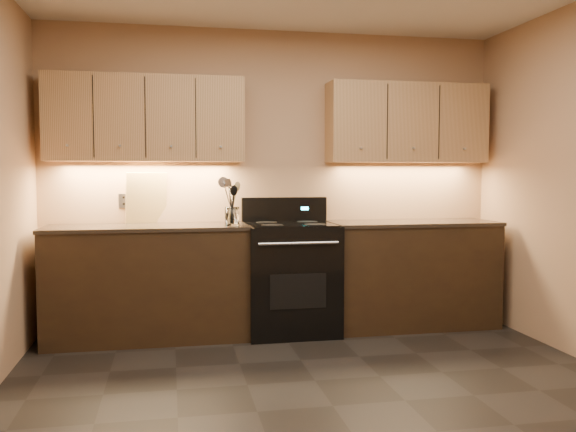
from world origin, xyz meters
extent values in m
plane|color=black|center=(0.00, 0.00, 0.00)|extent=(4.00, 4.00, 0.00)
cube|color=tan|center=(0.00, 2.00, 1.30)|extent=(4.00, 0.04, 2.60)
cube|color=black|center=(-1.10, 1.70, 0.45)|extent=(1.60, 0.60, 0.90)
cube|color=#392D24|center=(-1.10, 1.70, 0.92)|extent=(1.62, 0.62, 0.03)
cube|color=black|center=(1.18, 1.70, 0.45)|extent=(1.44, 0.60, 0.90)
cube|color=#392D24|center=(1.18, 1.70, 0.92)|extent=(1.46, 0.62, 0.03)
cube|color=black|center=(0.08, 1.68, 0.46)|extent=(0.76, 0.65, 0.92)
cube|color=black|center=(0.08, 1.68, 0.93)|extent=(0.70, 0.60, 0.01)
cube|color=black|center=(0.08, 1.96, 1.03)|extent=(0.76, 0.07, 0.22)
cube|color=#19E5F2|center=(0.26, 1.92, 1.04)|extent=(0.06, 0.00, 0.03)
cylinder|color=silver|center=(0.08, 1.34, 0.80)|extent=(0.65, 0.02, 0.02)
cube|color=black|center=(0.08, 1.35, 0.41)|extent=(0.46, 0.00, 0.28)
cylinder|color=black|center=(-0.10, 1.53, 0.93)|extent=(0.18, 0.18, 0.00)
cylinder|color=black|center=(0.26, 1.53, 0.93)|extent=(0.18, 0.18, 0.00)
cylinder|color=black|center=(-0.10, 1.82, 0.93)|extent=(0.18, 0.18, 0.00)
cylinder|color=black|center=(0.26, 1.82, 0.93)|extent=(0.18, 0.18, 0.00)
cube|color=tan|center=(-1.10, 1.85, 1.80)|extent=(1.60, 0.30, 0.70)
cube|color=tan|center=(1.18, 1.85, 1.80)|extent=(1.44, 0.30, 0.70)
cube|color=#B2B5BA|center=(-1.30, 1.99, 1.12)|extent=(0.08, 0.01, 0.12)
cylinder|color=white|center=(-0.42, 1.60, 1.00)|extent=(0.15, 0.15, 0.15)
cylinder|color=white|center=(-0.42, 1.60, 0.94)|extent=(0.12, 0.12, 0.02)
cube|color=tan|center=(-1.11, 1.96, 1.14)|extent=(0.35, 0.17, 0.43)
camera|label=1|loc=(-0.92, -3.34, 1.35)|focal=38.00mm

